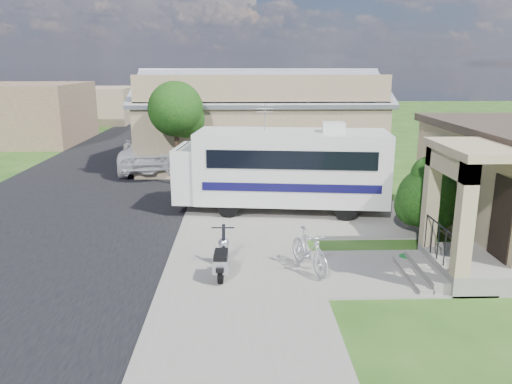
{
  "coord_description": "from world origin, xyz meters",
  "views": [
    {
      "loc": [
        -0.95,
        -12.92,
        5.27
      ],
      "look_at": [
        -0.5,
        2.5,
        1.3
      ],
      "focal_mm": 35.0,
      "sensor_mm": 36.0,
      "label": 1
    }
  ],
  "objects_px": {
    "pickup_truck": "(150,152)",
    "motorhome": "(283,167)",
    "garden_hose": "(405,259)",
    "van": "(160,134)",
    "scooter": "(222,259)",
    "shrub": "(429,195)",
    "bicycle": "(309,252)"
  },
  "relations": [
    {
      "from": "scooter",
      "to": "van",
      "type": "distance_m",
      "value": 21.41
    },
    {
      "from": "pickup_truck",
      "to": "van",
      "type": "bearing_deg",
      "value": -93.61
    },
    {
      "from": "pickup_truck",
      "to": "van",
      "type": "relative_size",
      "value": 1.09
    },
    {
      "from": "scooter",
      "to": "garden_hose",
      "type": "relative_size",
      "value": 4.96
    },
    {
      "from": "scooter",
      "to": "bicycle",
      "type": "relative_size",
      "value": 0.93
    },
    {
      "from": "scooter",
      "to": "pickup_truck",
      "type": "bearing_deg",
      "value": 109.04
    },
    {
      "from": "scooter",
      "to": "van",
      "type": "bearing_deg",
      "value": 104.96
    },
    {
      "from": "pickup_truck",
      "to": "motorhome",
      "type": "bearing_deg",
      "value": 119.98
    },
    {
      "from": "motorhome",
      "to": "van",
      "type": "bearing_deg",
      "value": 120.95
    },
    {
      "from": "van",
      "to": "scooter",
      "type": "bearing_deg",
      "value": -82.23
    },
    {
      "from": "shrub",
      "to": "bicycle",
      "type": "relative_size",
      "value": 1.39
    },
    {
      "from": "shrub",
      "to": "garden_hose",
      "type": "xyz_separation_m",
      "value": [
        -1.35,
        -2.19,
        -1.22
      ]
    },
    {
      "from": "pickup_truck",
      "to": "garden_hose",
      "type": "relative_size",
      "value": 17.9
    },
    {
      "from": "scooter",
      "to": "van",
      "type": "relative_size",
      "value": 0.3
    },
    {
      "from": "pickup_truck",
      "to": "shrub",
      "type": "bearing_deg",
      "value": 126.3
    },
    {
      "from": "shrub",
      "to": "bicycle",
      "type": "distance_m",
      "value": 5.02
    },
    {
      "from": "motorhome",
      "to": "bicycle",
      "type": "xyz_separation_m",
      "value": [
        0.21,
        -5.59,
        -1.11
      ]
    },
    {
      "from": "bicycle",
      "to": "motorhome",
      "type": "bearing_deg",
      "value": 70.19
    },
    {
      "from": "shrub",
      "to": "pickup_truck",
      "type": "height_order",
      "value": "shrub"
    },
    {
      "from": "motorhome",
      "to": "bicycle",
      "type": "distance_m",
      "value": 5.71
    },
    {
      "from": "garden_hose",
      "to": "shrub",
      "type": "bearing_deg",
      "value": 58.39
    },
    {
      "from": "van",
      "to": "motorhome",
      "type": "bearing_deg",
      "value": -70.73
    },
    {
      "from": "motorhome",
      "to": "scooter",
      "type": "xyz_separation_m",
      "value": [
        -2.03,
        -5.84,
        -1.16
      ]
    },
    {
      "from": "motorhome",
      "to": "scooter",
      "type": "distance_m",
      "value": 6.3
    },
    {
      "from": "shrub",
      "to": "scooter",
      "type": "bearing_deg",
      "value": -154.23
    },
    {
      "from": "bicycle",
      "to": "garden_hose",
      "type": "relative_size",
      "value": 5.32
    },
    {
      "from": "shrub",
      "to": "pickup_truck",
      "type": "relative_size",
      "value": 0.41
    },
    {
      "from": "motorhome",
      "to": "scooter",
      "type": "height_order",
      "value": "motorhome"
    },
    {
      "from": "motorhome",
      "to": "bicycle",
      "type": "relative_size",
      "value": 4.25
    },
    {
      "from": "van",
      "to": "garden_hose",
      "type": "bearing_deg",
      "value": -69.11
    },
    {
      "from": "bicycle",
      "to": "van",
      "type": "bearing_deg",
      "value": 86.9
    },
    {
      "from": "motorhome",
      "to": "van",
      "type": "distance_m",
      "value": 16.52
    }
  ]
}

